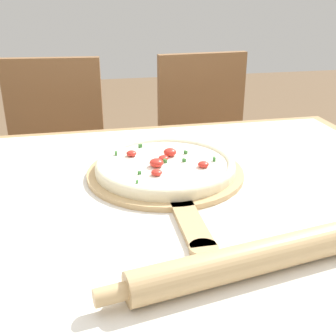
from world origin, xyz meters
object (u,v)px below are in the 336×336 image
object	(u,v)px
pizza_peel	(167,176)
rolling_pin	(251,259)
chair_left	(56,158)
pizza	(165,165)
chair_right	(207,146)

from	to	relation	value
pizza_peel	rolling_pin	bearing A→B (deg)	-81.78
rolling_pin	chair_left	size ratio (longest dim) A/B	0.54
pizza	chair_left	bearing A→B (deg)	112.30
pizza	chair_left	size ratio (longest dim) A/B	0.36
chair_left	rolling_pin	bearing A→B (deg)	-66.61
pizza	pizza_peel	bearing A→B (deg)	-89.77
chair_left	chair_right	xyz separation A→B (m)	(0.63, 0.00, 0.00)
rolling_pin	chair_left	distance (m)	1.19
pizza_peel	rolling_pin	size ratio (longest dim) A/B	1.11
pizza_peel	chair_right	bearing A→B (deg)	66.24
pizza_peel	rolling_pin	distance (m)	0.37
rolling_pin	chair_right	world-z (taller)	chair_right
pizza_peel	pizza	size ratio (longest dim) A/B	1.63
chair_right	pizza_peel	bearing A→B (deg)	-117.65
pizza	rolling_pin	distance (m)	0.39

